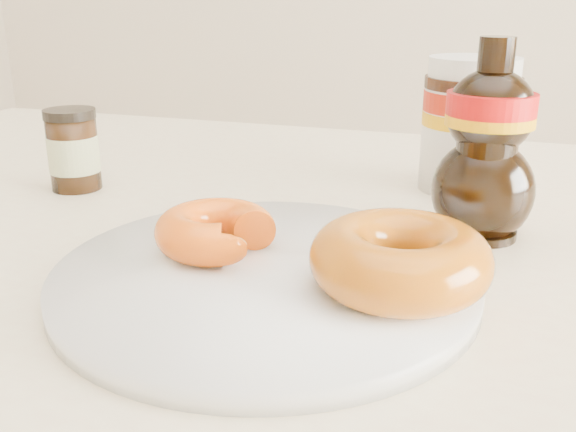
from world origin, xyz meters
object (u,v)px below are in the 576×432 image
(donut_bitten, at_px, (216,231))
(dark_jar, at_px, (73,150))
(plate, at_px, (265,276))
(nutella_jar, at_px, (470,120))
(syrup_bottle, at_px, (487,141))
(donut_whole, at_px, (400,259))
(dining_table, at_px, (334,337))

(donut_bitten, distance_m, dark_jar, 0.26)
(plate, bearing_deg, nutella_jar, 68.09)
(syrup_bottle, bearing_deg, nutella_jar, 98.75)
(nutella_jar, bearing_deg, donut_bitten, -120.79)
(plate, relative_size, syrup_bottle, 1.80)
(syrup_bottle, bearing_deg, plate, -132.25)
(plate, bearing_deg, donut_whole, -2.51)
(syrup_bottle, bearing_deg, dark_jar, 178.69)
(dining_table, height_order, dark_jar, dark_jar)
(donut_bitten, bearing_deg, donut_whole, -31.05)
(plate, distance_m, donut_bitten, 0.05)
(nutella_jar, relative_size, syrup_bottle, 0.83)
(donut_bitten, xyz_separation_m, donut_whole, (0.14, -0.02, 0.01))
(dining_table, bearing_deg, syrup_bottle, 29.92)
(donut_bitten, relative_size, nutella_jar, 0.66)
(dining_table, distance_m, syrup_bottle, 0.20)
(plate, height_order, dark_jar, dark_jar)
(dining_table, xyz_separation_m, nutella_jar, (0.09, 0.20, 0.16))
(syrup_bottle, bearing_deg, dining_table, -150.08)
(donut_whole, relative_size, nutella_jar, 0.86)
(dining_table, distance_m, plate, 0.13)
(dining_table, height_order, syrup_bottle, syrup_bottle)
(dark_jar, bearing_deg, syrup_bottle, -1.31)
(plate, height_order, syrup_bottle, syrup_bottle)
(dining_table, bearing_deg, dark_jar, 166.53)
(nutella_jar, bearing_deg, dark_jar, -161.65)
(plate, bearing_deg, syrup_bottle, 47.75)
(nutella_jar, height_order, syrup_bottle, syrup_bottle)
(donut_whole, relative_size, dark_jar, 1.39)
(donut_bitten, bearing_deg, nutella_jar, 37.17)
(plate, xyz_separation_m, dark_jar, (-0.27, 0.16, 0.03))
(nutella_jar, bearing_deg, donut_whole, -94.39)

